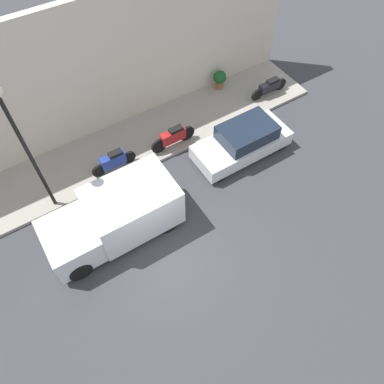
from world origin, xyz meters
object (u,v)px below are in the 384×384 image
delivery_van (114,217)px  motorcycle_blue (114,161)px  motorcycle_black (270,87)px  parked_car (243,141)px  motorcycle_red (173,137)px  streetlamp (18,134)px  potted_plant (220,79)px

delivery_van → motorcycle_blue: 2.76m
motorcycle_black → delivery_van: bearing=107.2°
delivery_van → motorcycle_blue: delivery_van is taller
parked_car → delivery_van: bearing=96.5°
motorcycle_red → parked_car: bearing=-127.6°
motorcycle_red → motorcycle_blue: size_ratio=1.08×
motorcycle_black → streetlamp: (-0.55, 10.31, 3.15)m
motorcycle_black → streetlamp: 10.79m
parked_car → motorcycle_black: (2.08, -3.04, -0.09)m
motorcycle_blue → potted_plant: potted_plant is taller
parked_car → motorcycle_black: bearing=-55.7°
motorcycle_red → streetlamp: size_ratio=0.37×
parked_car → motorcycle_black: 3.69m
parked_car → motorcycle_black: size_ratio=2.05×
streetlamp → potted_plant: bearing=-76.3°
motorcycle_black → streetlamp: streetlamp is taller
motorcycle_red → delivery_van: bearing=122.9°
motorcycle_red → streetlamp: 5.94m
motorcycle_black → parked_car: bearing=124.3°
potted_plant → motorcycle_red: bearing=118.7°
delivery_van → motorcycle_red: size_ratio=2.29×
parked_car → motorcycle_blue: parked_car is taller
delivery_van → motorcycle_black: 9.28m
delivery_van → motorcycle_blue: (2.51, -1.10, -0.37)m
motorcycle_black → potted_plant: size_ratio=2.18×
motorcycle_black → motorcycle_red: bearing=94.3°
parked_car → motorcycle_blue: 5.06m
motorcycle_blue → potted_plant: size_ratio=2.06×
delivery_van → parked_car: bearing=-83.5°
parked_car → motorcycle_red: parked_car is taller
parked_car → potted_plant: (3.65, -1.42, -0.01)m
delivery_van → motorcycle_red: (2.34, -3.62, -0.33)m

